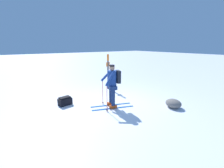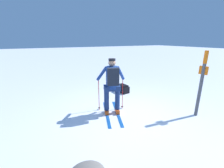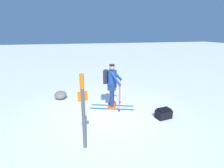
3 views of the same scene
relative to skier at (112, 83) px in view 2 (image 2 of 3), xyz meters
The scene contains 4 objects.
ground_plane 1.09m from the skier, 139.74° to the left, with size 80.00×80.00×0.00m, color white.
skier is the anchor object (origin of this frame).
dropped_backpack 2.17m from the skier, 130.97° to the right, with size 0.41×0.57×0.35m.
trail_marker 2.59m from the skier, 150.23° to the left, with size 0.11×0.24×1.96m.
Camera 2 is at (2.31, 3.49, 2.26)m, focal length 24.00 mm.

